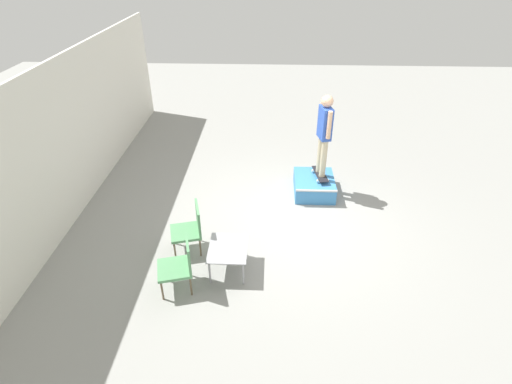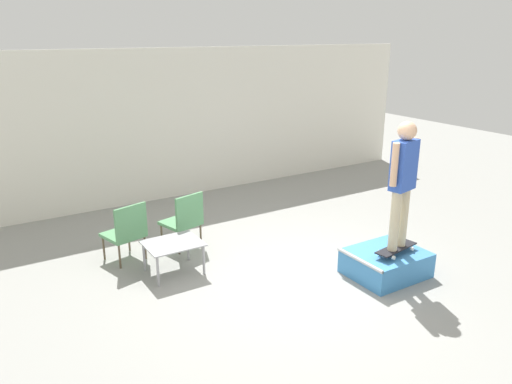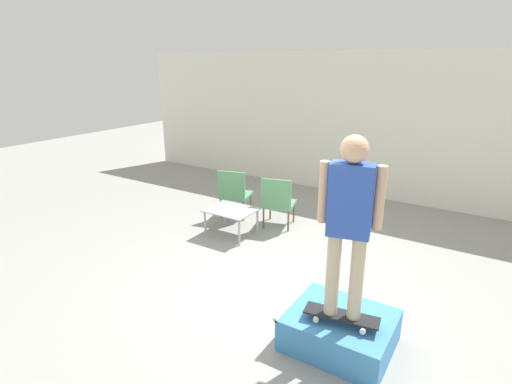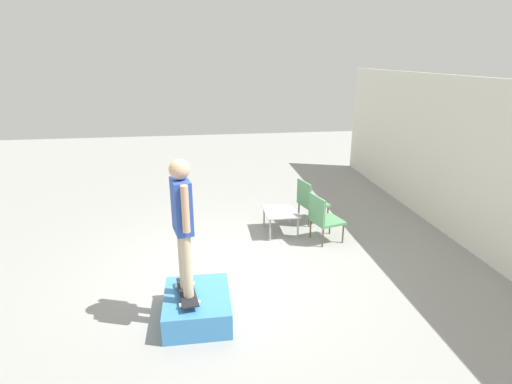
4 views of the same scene
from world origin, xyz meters
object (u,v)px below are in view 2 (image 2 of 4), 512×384
object	(u,v)px
skate_ramp_box	(386,263)
person_skater	(403,175)
skateboard_on_ramp	(396,248)
coffee_table	(173,246)
patio_chair_left	(126,230)
patio_chair_right	(184,219)

from	to	relation	value
skate_ramp_box	person_skater	bearing A→B (deg)	-67.29
skateboard_on_ramp	person_skater	world-z (taller)	person_skater
skateboard_on_ramp	skate_ramp_box	bearing A→B (deg)	103.61
skate_ramp_box	coffee_table	bearing A→B (deg)	146.94
skateboard_on_ramp	person_skater	size ratio (longest dim) A/B	0.42
patio_chair_left	patio_chair_right	size ratio (longest dim) A/B	1.00
person_skater	patio_chair_right	size ratio (longest dim) A/B	1.92
patio_chair_left	patio_chair_right	bearing A→B (deg)	165.14
skate_ramp_box	skateboard_on_ramp	size ratio (longest dim) A/B	1.42
person_skater	coffee_table	world-z (taller)	person_skater
patio_chair_left	coffee_table	bearing A→B (deg)	106.97
person_skater	patio_chair_left	bearing A→B (deg)	128.11
skate_ramp_box	patio_chair_right	distance (m)	3.12
skateboard_on_ramp	patio_chair_right	world-z (taller)	patio_chair_right
skate_ramp_box	skateboard_on_ramp	xyz separation A→B (m)	(0.05, -0.12, 0.26)
skateboard_on_ramp	person_skater	xyz separation A→B (m)	(0.00, 0.00, 1.05)
skate_ramp_box	person_skater	xyz separation A→B (m)	(0.05, -0.12, 1.31)
skate_ramp_box	patio_chair_right	world-z (taller)	patio_chair_right
coffee_table	patio_chair_left	distance (m)	0.83
skate_ramp_box	patio_chair_left	xyz separation A→B (m)	(-2.96, 2.34, 0.32)
person_skater	patio_chair_left	size ratio (longest dim) A/B	1.92
skate_ramp_box	coffee_table	size ratio (longest dim) A/B	1.35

